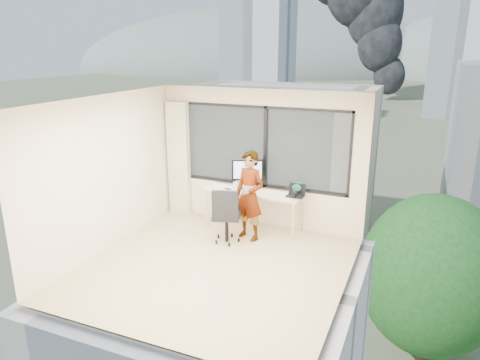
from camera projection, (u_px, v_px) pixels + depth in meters
The scene contains 24 objects.
floor at pixel (215, 266), 7.00m from camera, with size 4.00×4.00×0.01m, color #CAB183.
ceiling at pixel (212, 101), 6.24m from camera, with size 4.00×4.00×0.01m, color white.
wall_front at pixel (134, 240), 4.86m from camera, with size 4.00×0.01×2.60m, color beige.
wall_left at pixel (106, 174), 7.37m from camera, with size 0.01×4.00×2.60m, color beige.
wall_right at pixel (349, 206), 5.88m from camera, with size 0.01×4.00×2.60m, color beige.
window_wall at pixel (263, 147), 8.30m from camera, with size 3.30×0.16×1.55m, color black, non-canonical shape.
curtain at pixel (179, 159), 8.96m from camera, with size 0.45×0.14×2.30m, color beige.
desk at pixel (254, 210), 8.35m from camera, with size 1.80×0.60×0.75m, color tan.
chair at pixel (227, 214), 7.75m from camera, with size 0.53×0.53×1.04m, color black, non-canonical shape.
person at pixel (250, 196), 7.81m from camera, with size 0.59×0.39×1.61m, color #2D2D33.
monitor at pixel (248, 174), 8.28m from camera, with size 0.58×0.13×0.58m, color black, non-canonical shape.
game_console at pixel (242, 183), 8.59m from camera, with size 0.28×0.24×0.07m, color white.
laptop at pixel (295, 191), 7.91m from camera, with size 0.31×0.33×0.20m, color black, non-canonical shape.
cellphone at pixel (228, 189), 8.35m from camera, with size 0.12×0.06×0.01m, color black.
pen_cup at pixel (294, 195), 7.86m from camera, with size 0.09×0.09×0.11m, color black.
handbag at pixel (298, 188), 8.05m from camera, with size 0.29×0.15×0.22m, color #0B4537.
exterior_ground at pixel (416, 114), 116.80m from camera, with size 400.00×400.00×0.04m, color #515B3D.
near_bldg_a at pixel (274, 169), 38.83m from camera, with size 16.00×12.00×14.00m, color beige.
far_tower_a at pixel (259, 61), 103.76m from camera, with size 14.00×14.00×28.00m, color silver.
far_tower_b at pixel (457, 56), 109.46m from camera, with size 13.00×13.00×30.00m, color silver.
far_tower_d at pixel (248, 64), 162.41m from camera, with size 16.00×14.00×22.00m, color silver.
hill_a at pixel (258, 69), 337.78m from camera, with size 288.00×216.00×90.00m, color slate.
tree_a at pixel (158, 220), 35.26m from camera, with size 7.00×7.00×8.00m, color #1A4617, non-canonical shape.
tree_b at pixel (429, 292), 24.13m from camera, with size 7.60×7.60×9.00m, color #1A4617, non-canonical shape.
Camera 1 is at (2.82, -5.65, 3.35)m, focal length 33.15 mm.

